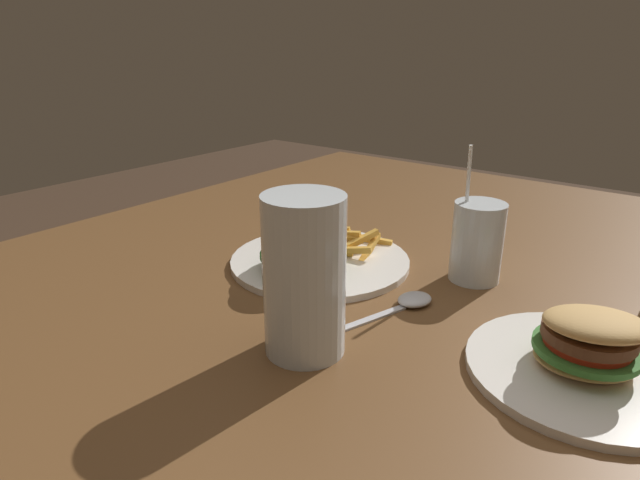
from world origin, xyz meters
TOP-DOWN VIEW (x-y plane):
  - dining_table at (0.00, 0.00)m, footprint 1.50×1.42m
  - meal_plate_near at (0.00, -0.21)m, footprint 0.28×0.28m
  - beer_glass at (0.18, -0.08)m, footprint 0.09×0.09m
  - juice_glass at (-0.11, -0.01)m, footprint 0.07×0.07m
  - spoon at (0.02, -0.04)m, footprint 0.15×0.07m
  - meal_plate_far at (0.05, 0.18)m, footprint 0.24×0.24m

SIDE VIEW (x-z plane):
  - dining_table at x=0.00m, z-range 0.26..1.04m
  - spoon at x=0.02m, z-range 0.77..0.79m
  - meal_plate_near at x=0.00m, z-range 0.76..0.84m
  - meal_plate_far at x=0.05m, z-range 0.76..0.84m
  - juice_glass at x=-0.11m, z-range 0.73..0.93m
  - beer_glass at x=0.18m, z-range 0.77..0.95m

